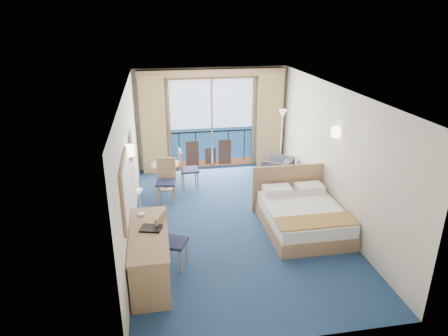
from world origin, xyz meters
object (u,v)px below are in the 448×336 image
nightstand (303,186)px  round_table (166,170)px  bed (302,215)px  armchair (278,169)px  desk_chair (168,238)px  desk (150,270)px  table_chair_a (186,167)px  table_chair_b (166,177)px  floor_lamp (282,126)px

nightstand → round_table: (-3.09, 1.02, 0.23)m
bed → armchair: 2.40m
nightstand → desk_chair: size_ratio=0.53×
desk → desk_chair: size_ratio=1.81×
bed → desk: bed is taller
armchair → round_table: size_ratio=0.97×
round_table → table_chair_a: bearing=-8.2°
bed → table_chair_b: 3.12m
table_chair_b → desk: bearing=-88.6°
desk_chair → nightstand: bearing=-32.9°
nightstand → floor_lamp: bearing=92.8°
nightstand → floor_lamp: size_ratio=0.30×
round_table → table_chair_b: 0.67m
table_chair_b → nightstand: bearing=1.2°
desk → table_chair_a: size_ratio=1.79×
nightstand → table_chair_b: size_ratio=0.52×
bed → desk: bearing=-152.4°
nightstand → round_table: 3.26m
nightstand → floor_lamp: 1.86m
bed → desk: 3.32m
table_chair_a → table_chair_b: bearing=136.8°
nightstand → table_chair_b: table_chair_b is taller
armchair → round_table: 2.79m
bed → table_chair_a: size_ratio=1.94×
desk → table_chair_a: (0.85, 3.87, 0.10)m
desk → desk_chair: bearing=67.1°
round_table → table_chair_b: (-0.02, -0.66, 0.07)m
armchair → floor_lamp: floor_lamp is taller
desk_chair → round_table: (0.08, 3.22, -0.06)m
desk_chair → table_chair_b: size_ratio=0.97×
floor_lamp → desk: bearing=-127.3°
armchair → floor_lamp: (0.23, 0.53, 0.98)m
bed → table_chair_b: (-2.58, 1.74, 0.28)m
bed → desk_chair: bed is taller
desk_chair → table_chair_b: 2.56m
armchair → table_chair_b: (-2.80, -0.65, 0.24)m
round_table → table_chair_b: size_ratio=0.72×
nightstand → table_chair_b: bearing=173.5°
desk_chair → table_chair_a: bearing=12.5°
bed → table_chair_a: bed is taller
armchair → table_chair_a: bearing=-53.1°
floor_lamp → desk: (-3.40, -4.46, -0.84)m
desk → round_table: bearing=84.5°
desk_chair → table_chair_a: size_ratio=0.98×
nightstand → table_chair_a: table_chair_a is taller
armchair → desk: size_ratio=0.40×
desk → table_chair_a: table_chair_a is taller
bed → desk: size_ratio=1.09×
armchair → floor_lamp: bearing=-168.0°
desk → table_chair_a: 3.97m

